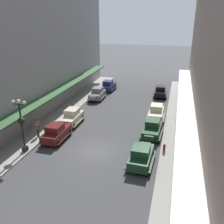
{
  "coord_description": "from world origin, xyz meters",
  "views": [
    {
      "loc": [
        6.91,
        -20.01,
        12.03
      ],
      "look_at": [
        0.0,
        6.0,
        1.8
      ],
      "focal_mm": 39.98,
      "sensor_mm": 36.0,
      "label": 1
    }
  ],
  "objects_px": {
    "parked_car_4": "(56,132)",
    "pedestrian_0": "(177,122)",
    "parked_car_1": "(152,128)",
    "parked_car_3": "(156,112)",
    "pedestrian_2": "(38,129)",
    "parked_car_6": "(72,117)",
    "parked_car_0": "(108,85)",
    "pedestrian_1": "(38,123)",
    "fire_hydrant": "(164,148)",
    "lamp_post_with_clock": "(22,124)",
    "parked_car_2": "(141,155)",
    "parked_car_5": "(97,93)",
    "parked_car_7": "(160,91)"
  },
  "relations": [
    {
      "from": "parked_car_7",
      "to": "fire_hydrant",
      "type": "height_order",
      "value": "parked_car_7"
    },
    {
      "from": "parked_car_0",
      "to": "lamp_post_with_clock",
      "type": "distance_m",
      "value": 22.79
    },
    {
      "from": "parked_car_2",
      "to": "pedestrian_2",
      "type": "height_order",
      "value": "parked_car_2"
    },
    {
      "from": "fire_hydrant",
      "to": "parked_car_4",
      "type": "bearing_deg",
      "value": -179.15
    },
    {
      "from": "pedestrian_0",
      "to": "parked_car_5",
      "type": "bearing_deg",
      "value": 144.35
    },
    {
      "from": "pedestrian_1",
      "to": "parked_car_6",
      "type": "bearing_deg",
      "value": 44.21
    },
    {
      "from": "parked_car_7",
      "to": "fire_hydrant",
      "type": "xyz_separation_m",
      "value": [
        1.83,
        -18.11,
        -0.38
      ]
    },
    {
      "from": "parked_car_0",
      "to": "pedestrian_1",
      "type": "relative_size",
      "value": 2.63
    },
    {
      "from": "parked_car_2",
      "to": "parked_car_4",
      "type": "xyz_separation_m",
      "value": [
        -9.2,
        2.36,
        0.0
      ]
    },
    {
      "from": "pedestrian_0",
      "to": "pedestrian_1",
      "type": "height_order",
      "value": "pedestrian_0"
    },
    {
      "from": "lamp_post_with_clock",
      "to": "fire_hydrant",
      "type": "height_order",
      "value": "lamp_post_with_clock"
    },
    {
      "from": "parked_car_2",
      "to": "pedestrian_2",
      "type": "xyz_separation_m",
      "value": [
        -11.33,
        2.37,
        0.07
      ]
    },
    {
      "from": "parked_car_2",
      "to": "fire_hydrant",
      "type": "bearing_deg",
      "value": 54.28
    },
    {
      "from": "parked_car_4",
      "to": "lamp_post_with_clock",
      "type": "xyz_separation_m",
      "value": [
        -1.73,
        -3.07,
        2.04
      ]
    },
    {
      "from": "lamp_post_with_clock",
      "to": "parked_car_5",
      "type": "bearing_deg",
      "value": 85.1
    },
    {
      "from": "parked_car_3",
      "to": "parked_car_5",
      "type": "bearing_deg",
      "value": 148.43
    },
    {
      "from": "fire_hydrant",
      "to": "pedestrian_0",
      "type": "relative_size",
      "value": 0.49
    },
    {
      "from": "parked_car_0",
      "to": "lamp_post_with_clock",
      "type": "relative_size",
      "value": 0.84
    },
    {
      "from": "parked_car_4",
      "to": "parked_car_6",
      "type": "xyz_separation_m",
      "value": [
        -0.17,
        4.37,
        0.0
      ]
    },
    {
      "from": "parked_car_1",
      "to": "lamp_post_with_clock",
      "type": "xyz_separation_m",
      "value": [
        -11.24,
        -6.58,
        2.04
      ]
    },
    {
      "from": "parked_car_6",
      "to": "fire_hydrant",
      "type": "distance_m",
      "value": 11.96
    },
    {
      "from": "parked_car_4",
      "to": "pedestrian_0",
      "type": "distance_m",
      "value": 13.3
    },
    {
      "from": "parked_car_0",
      "to": "parked_car_4",
      "type": "relative_size",
      "value": 1.01
    },
    {
      "from": "parked_car_4",
      "to": "lamp_post_with_clock",
      "type": "height_order",
      "value": "lamp_post_with_clock"
    },
    {
      "from": "parked_car_0",
      "to": "pedestrian_1",
      "type": "bearing_deg",
      "value": -99.91
    },
    {
      "from": "parked_car_0",
      "to": "parked_car_1",
      "type": "xyz_separation_m",
      "value": [
        9.38,
        -16.04,
        0.0
      ]
    },
    {
      "from": "parked_car_2",
      "to": "pedestrian_0",
      "type": "bearing_deg",
      "value": 70.38
    },
    {
      "from": "parked_car_6",
      "to": "fire_hydrant",
      "type": "height_order",
      "value": "parked_car_6"
    },
    {
      "from": "parked_car_3",
      "to": "pedestrian_1",
      "type": "bearing_deg",
      "value": -151.09
    },
    {
      "from": "parked_car_0",
      "to": "pedestrian_1",
      "type": "height_order",
      "value": "parked_car_0"
    },
    {
      "from": "fire_hydrant",
      "to": "pedestrian_1",
      "type": "bearing_deg",
      "value": 174.08
    },
    {
      "from": "fire_hydrant",
      "to": "pedestrian_0",
      "type": "bearing_deg",
      "value": 79.31
    },
    {
      "from": "parked_car_6",
      "to": "fire_hydrant",
      "type": "relative_size",
      "value": 5.2
    },
    {
      "from": "pedestrian_0",
      "to": "pedestrian_2",
      "type": "relative_size",
      "value": 1.0
    },
    {
      "from": "parked_car_1",
      "to": "parked_car_3",
      "type": "distance_m",
      "value": 4.98
    },
    {
      "from": "parked_car_0",
      "to": "fire_hydrant",
      "type": "xyz_separation_m",
      "value": [
        10.89,
        -19.39,
        -0.38
      ]
    },
    {
      "from": "parked_car_7",
      "to": "fire_hydrant",
      "type": "distance_m",
      "value": 18.2
    },
    {
      "from": "parked_car_2",
      "to": "parked_car_0",
      "type": "bearing_deg",
      "value": 112.48
    },
    {
      "from": "parked_car_6",
      "to": "pedestrian_0",
      "type": "relative_size",
      "value": 2.56
    },
    {
      "from": "parked_car_1",
      "to": "parked_car_6",
      "type": "xyz_separation_m",
      "value": [
        -9.68,
        0.87,
        0.0
      ]
    },
    {
      "from": "parked_car_0",
      "to": "parked_car_5",
      "type": "height_order",
      "value": "same"
    },
    {
      "from": "parked_car_6",
      "to": "pedestrian_0",
      "type": "height_order",
      "value": "parked_car_6"
    },
    {
      "from": "pedestrian_0",
      "to": "pedestrian_2",
      "type": "height_order",
      "value": "same"
    },
    {
      "from": "parked_car_7",
      "to": "parked_car_5",
      "type": "bearing_deg",
      "value": -157.86
    },
    {
      "from": "parked_car_4",
      "to": "pedestrian_0",
      "type": "relative_size",
      "value": 2.56
    },
    {
      "from": "pedestrian_1",
      "to": "pedestrian_2",
      "type": "xyz_separation_m",
      "value": [
        0.87,
        -1.61,
        0.02
      ]
    },
    {
      "from": "parked_car_6",
      "to": "pedestrian_0",
      "type": "distance_m",
      "value": 12.28
    },
    {
      "from": "parked_car_3",
      "to": "parked_car_5",
      "type": "distance_m",
      "value": 11.36
    },
    {
      "from": "lamp_post_with_clock",
      "to": "pedestrian_2",
      "type": "relative_size",
      "value": 3.09
    },
    {
      "from": "pedestrian_2",
      "to": "parked_car_0",
      "type": "bearing_deg",
      "value": 83.4
    }
  ]
}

